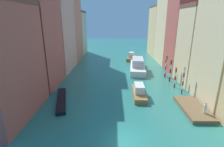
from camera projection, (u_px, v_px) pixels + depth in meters
The scene contains 20 objects.
ground_plane at pixel (119, 72), 41.10m from camera, with size 154.00×154.00×0.00m, color #28756B.
building_left_1 at pixel (35, 39), 30.57m from camera, with size 7.20×9.73×17.47m.
building_left_2 at pixel (55, 31), 40.96m from camera, with size 7.20×12.23×19.00m.
building_left_3 at pixel (67, 25), 51.09m from camera, with size 7.20×9.74×21.07m.
building_left_4 at pixel (75, 33), 61.26m from camera, with size 7.20×9.27×14.92m.
building_right_2 at pixel (201, 45), 32.26m from camera, with size 7.20×7.42×14.75m.
building_right_3 at pixel (187, 23), 38.61m from camera, with size 7.20×8.05×22.52m.
building_right_4 at pixel (173, 25), 47.97m from camera, with size 7.20×11.22×21.15m.
building_right_5 at pixel (161, 31), 59.52m from camera, with size 7.20×11.48×16.44m.
waterfront_dock at pixel (193, 108), 23.89m from camera, with size 3.11×7.15×0.50m.
person_on_dock at pixel (205, 108), 21.99m from camera, with size 0.36×0.36×1.47m.
mooring_pole_0 at pixel (183, 80), 28.56m from camera, with size 0.28×0.28×4.68m.
mooring_pole_1 at pixel (175, 77), 31.29m from camera, with size 0.31×0.31×3.91m.
mooring_pole_2 at pixel (171, 70), 34.48m from camera, with size 0.38×0.38×4.68m.
mooring_pole_3 at pixel (165, 68), 36.95m from camera, with size 0.26×0.26×4.17m.
mooring_pole_4 at pixel (166, 65), 37.62m from camera, with size 0.31×0.31×4.79m.
vaporetto_white at pixel (138, 66), 42.16m from camera, with size 4.58×11.82×3.04m.
gondola_black at pixel (61, 100), 26.35m from camera, with size 3.50×8.64×0.49m.
motorboat_0 at pixel (139, 92), 28.27m from camera, with size 2.13×6.63×1.94m.
motorboat_1 at pixel (131, 57), 53.62m from camera, with size 3.55×6.60×2.37m.
Camera 1 is at (-1.16, -14.83, 12.01)m, focal length 27.60 mm.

